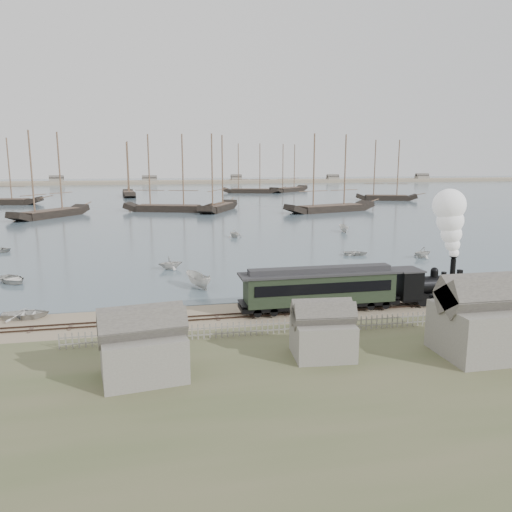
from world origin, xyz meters
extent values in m
plane|color=gray|center=(0.00, 0.00, 0.00)|extent=(600.00, 600.00, 0.00)
cube|color=#485C68|center=(0.00, 170.00, 0.03)|extent=(600.00, 336.00, 0.06)
cube|color=#33241C|center=(0.00, -2.50, 0.10)|extent=(120.00, 0.08, 0.12)
cube|color=#33241C|center=(0.00, -1.50, 0.10)|extent=(120.00, 0.08, 0.12)
cube|color=#46352C|center=(0.00, -2.00, 0.03)|extent=(120.00, 1.80, 0.06)
cube|color=gray|center=(0.00, 250.00, 0.00)|extent=(500.00, 20.00, 1.80)
cube|color=black|center=(16.60, -2.00, 0.77)|extent=(7.54, 2.22, 0.28)
cylinder|color=black|center=(16.15, -2.00, 1.88)|extent=(4.66, 1.66, 1.66)
cube|color=black|center=(13.71, -2.00, 2.10)|extent=(2.00, 2.44, 2.55)
cube|color=#2C2C2E|center=(13.71, -2.00, 3.43)|extent=(2.22, 2.66, 0.13)
cylinder|color=black|center=(18.26, -2.00, 3.38)|extent=(0.49, 0.49, 1.78)
sphere|color=black|center=(16.38, -2.00, 3.18)|extent=(0.71, 0.71, 0.71)
cone|color=black|center=(20.15, -2.00, 0.66)|extent=(1.55, 2.22, 2.22)
cube|color=black|center=(19.04, -2.00, 2.99)|extent=(0.39, 0.39, 0.39)
cube|color=black|center=(5.20, -2.00, 0.73)|extent=(14.45, 2.37, 0.36)
cube|color=black|center=(5.20, -2.00, 2.17)|extent=(13.42, 2.58, 2.58)
cube|color=black|center=(5.20, -3.31, 2.43)|extent=(12.39, 0.06, 0.93)
cube|color=black|center=(5.20, -0.69, 2.43)|extent=(12.39, 0.06, 0.93)
cube|color=#2C2C2E|center=(5.20, -2.00, 3.52)|extent=(14.45, 2.79, 0.19)
cube|color=#2C2C2E|center=(5.20, -2.00, 3.82)|extent=(12.90, 1.24, 0.46)
imported|color=beige|center=(-20.09, 1.20, 0.40)|extent=(2.77, 3.87, 0.80)
imported|color=beige|center=(-24.48, 14.65, 0.50)|extent=(5.26, 5.07, 0.89)
imported|color=beige|center=(-7.19, 18.24, 0.85)|extent=(3.22, 3.52, 1.59)
imported|color=beige|center=(-4.69, 8.41, 0.86)|extent=(4.43, 3.13, 1.61)
imported|color=beige|center=(18.85, 22.11, 0.41)|extent=(3.17, 3.86, 0.70)
imported|color=beige|center=(27.19, 18.59, 0.83)|extent=(3.20, 3.48, 1.54)
imported|color=beige|center=(25.87, 44.45, 0.74)|extent=(3.63, 1.65, 1.36)
imported|color=beige|center=(4.75, 42.07, 0.83)|extent=(3.63, 3.40, 1.53)
camera|label=1|loc=(-9.11, -42.91, 13.33)|focal=35.00mm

